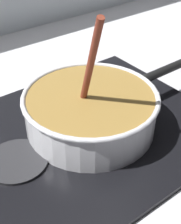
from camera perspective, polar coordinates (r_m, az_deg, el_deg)
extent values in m
cube|color=#B7B7BC|center=(0.68, 8.26, -10.39)|extent=(2.40, 1.60, 0.04)
cube|color=black|center=(0.74, 0.00, -3.00)|extent=(0.56, 0.48, 0.01)
torus|color=#592D0C|center=(0.73, 0.00, -2.40)|extent=(0.16, 0.16, 0.01)
cylinder|color=#262628|center=(0.66, -12.95, -8.44)|extent=(0.13, 0.13, 0.01)
cylinder|color=silver|center=(0.71, 0.00, 0.00)|extent=(0.29, 0.29, 0.08)
cylinder|color=olive|center=(0.70, 0.00, 0.26)|extent=(0.27, 0.27, 0.08)
torus|color=silver|center=(0.68, 0.00, 2.83)|extent=(0.30, 0.30, 0.01)
cylinder|color=black|center=(0.83, 12.51, 7.00)|extent=(0.16, 0.02, 0.02)
cylinder|color=beige|center=(0.72, 2.62, 3.55)|extent=(0.03, 0.03, 0.01)
cylinder|color=#E5CC7A|center=(0.70, -0.80, 2.75)|extent=(0.04, 0.04, 0.01)
cylinder|color=#EDD88C|center=(0.70, -3.90, 2.53)|extent=(0.03, 0.03, 0.01)
cylinder|color=beige|center=(0.70, -8.52, 2.35)|extent=(0.03, 0.03, 0.01)
cylinder|color=#E5CC7A|center=(0.77, -5.38, 5.93)|extent=(0.03, 0.03, 0.01)
cylinder|color=#E5CC7A|center=(0.64, 3.64, -1.01)|extent=(0.04, 0.04, 0.01)
cylinder|color=beige|center=(0.74, -0.45, 4.72)|extent=(0.03, 0.03, 0.01)
cylinder|color=maroon|center=(0.61, -0.04, 8.25)|extent=(0.03, 0.09, 0.22)
cube|color=brown|center=(0.69, -1.44, 1.89)|extent=(0.04, 0.05, 0.01)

